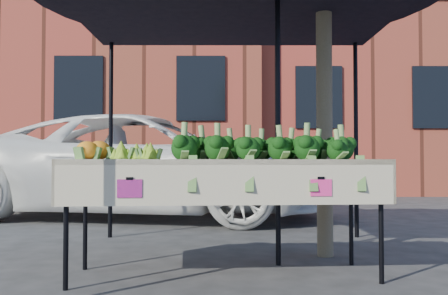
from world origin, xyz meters
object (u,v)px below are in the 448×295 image
at_px(table, 224,218).
at_px(street_tree, 324,27).
at_px(vehicle, 150,35).
at_px(canopy, 237,107).

bearing_deg(table, street_tree, 39.74).
distance_m(table, street_tree, 2.12).
xyz_separation_m(table, vehicle, (-1.21, 4.09, 2.51)).
bearing_deg(canopy, vehicle, 110.17).
height_order(vehicle, street_tree, vehicle).
xyz_separation_m(vehicle, street_tree, (2.16, -3.30, -0.79)).
relative_size(canopy, vehicle, 0.53).
bearing_deg(street_tree, table, -140.26).
height_order(canopy, street_tree, street_tree).
bearing_deg(table, vehicle, 106.45).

